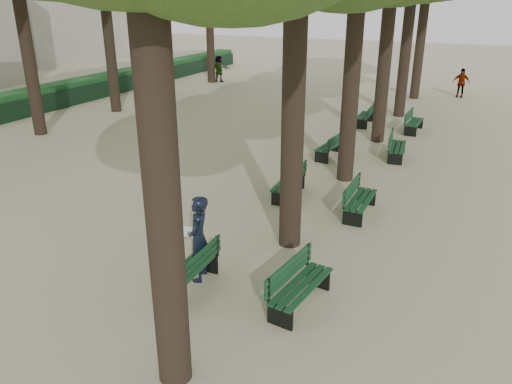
% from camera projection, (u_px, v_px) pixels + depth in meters
% --- Properties ---
extents(ground, '(120.00, 120.00, 0.00)m').
position_uv_depth(ground, '(168.00, 291.00, 10.22)').
color(ground, tan).
rests_on(ground, ground).
extents(bench_left_0, '(0.62, 1.82, 0.92)m').
position_uv_depth(bench_left_0, '(189.00, 278.00, 10.16)').
color(bench_left_0, black).
rests_on(bench_left_0, ground).
extents(bench_left_1, '(0.67, 1.83, 0.92)m').
position_uv_depth(bench_left_1, '(289.00, 188.00, 14.89)').
color(bench_left_1, black).
rests_on(bench_left_1, ground).
extents(bench_left_2, '(0.76, 1.85, 0.92)m').
position_uv_depth(bench_left_2, '(330.00, 150.00, 18.46)').
color(bench_left_2, black).
rests_on(bench_left_2, ground).
extents(bench_left_3, '(0.68, 1.83, 0.92)m').
position_uv_depth(bench_left_3, '(364.00, 119.00, 23.01)').
color(bench_left_3, black).
rests_on(bench_left_3, ground).
extents(bench_right_0, '(0.81, 1.86, 0.92)m').
position_uv_depth(bench_right_0, '(300.00, 294.00, 9.64)').
color(bench_right_0, black).
rests_on(bench_right_0, ground).
extents(bench_right_1, '(0.57, 1.80, 0.92)m').
position_uv_depth(bench_right_1, '(360.00, 206.00, 13.64)').
color(bench_right_1, black).
rests_on(bench_right_1, ground).
extents(bench_right_2, '(0.75, 1.85, 0.92)m').
position_uv_depth(bench_right_2, '(397.00, 151.00, 18.34)').
color(bench_right_2, black).
rests_on(bench_right_2, ground).
extents(bench_right_3, '(0.63, 1.82, 0.92)m').
position_uv_depth(bench_right_3, '(414.00, 126.00, 21.84)').
color(bench_right_3, black).
rests_on(bench_right_3, ground).
extents(man_with_map, '(0.72, 0.83, 1.88)m').
position_uv_depth(man_with_map, '(199.00, 239.00, 10.34)').
color(man_with_map, black).
rests_on(man_with_map, ground).
extents(pedestrian_a, '(0.35, 0.82, 1.68)m').
position_uv_depth(pedestrian_a, '(286.00, 70.00, 33.88)').
color(pedestrian_a, '#262628').
rests_on(pedestrian_a, ground).
extents(pedestrian_e, '(1.64, 0.46, 1.75)m').
position_uv_depth(pedestrian_e, '(219.00, 69.00, 34.12)').
color(pedestrian_e, '#262628').
rests_on(pedestrian_e, ground).
extents(pedestrian_c, '(1.00, 0.40, 1.66)m').
position_uv_depth(pedestrian_c, '(461.00, 83.00, 29.03)').
color(pedestrian_c, '#262628').
rests_on(pedestrian_c, ground).
extents(fence, '(0.08, 42.00, 0.90)m').
position_uv_depth(fence, '(42.00, 105.00, 25.17)').
color(fence, black).
rests_on(fence, ground).
extents(hedge, '(1.20, 42.00, 1.20)m').
position_uv_depth(hedge, '(32.00, 101.00, 25.39)').
color(hedge, '#184821').
rests_on(hedge, ground).
extents(building_far, '(12.00, 16.00, 7.00)m').
position_uv_depth(building_far, '(53.00, 18.00, 47.07)').
color(building_far, '#B7B2A3').
rests_on(building_far, ground).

